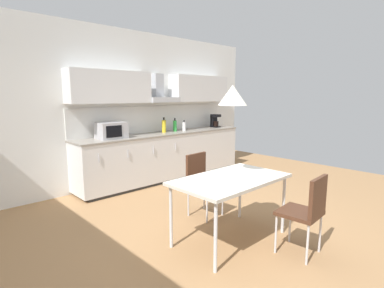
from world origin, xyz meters
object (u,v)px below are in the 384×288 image
Objects in this scene: chair_near_right at (307,207)px; microwave at (111,130)px; pendant_lamp at (233,95)px; bottle_green at (175,126)px; dining_table at (231,182)px; bottle_yellow at (164,126)px; bottle_white at (184,126)px; coffee_maker at (215,121)px; chair_far_right at (201,178)px.

microwave is at bearing 96.63° from chair_near_right.
pendant_lamp is (-0.31, 0.77, 1.15)m from chair_near_right.
pendant_lamp reaches higher than bottle_green.
microwave is 2.66m from pendant_lamp.
chair_near_right is (-1.08, -3.40, -0.52)m from bottle_green.
pendant_lamp is (0.08, -2.59, 0.60)m from microwave.
bottle_green reaches higher than chair_near_right.
dining_table is (0.08, -2.59, -0.38)m from microwave.
microwave is 2.62m from dining_table.
chair_near_right is (0.31, -0.77, -0.17)m from dining_table.
bottle_white is at bearing -7.92° from bottle_yellow.
bottle_white reaches higher than dining_table.
bottle_yellow is at bearing 67.28° from dining_table.
microwave reaches higher than bottle_white.
coffee_maker is at bearing -0.89° from bottle_yellow.
coffee_maker reaches higher than chair_far_right.
microwave is at bearing -177.62° from bottle_yellow.
coffee_maker is 4.12m from chair_near_right.
chair_far_right is (-1.29, -1.80, -0.50)m from bottle_white.
bottle_yellow is 3.54m from chair_near_right.
bottle_green is 0.31× the size of chair_near_right.
chair_far_right is at bearing 68.87° from dining_table.
pendant_lamp is (-2.59, -2.61, 0.59)m from coffee_maker.
chair_far_right is 2.72× the size of pendant_lamp.
bottle_yellow reaches higher than microwave.
bottle_green is at bearing 59.66° from chair_far_right.
bottle_yellow is 0.35× the size of chair_near_right.
bottle_green is at bearing 1.68° from microwave.
coffee_maker is at bearing 45.24° from dining_table.
coffee_maker is 1.10× the size of bottle_green.
pendant_lamp is at bearing -88.19° from microwave.
pendant_lamp reaches higher than bottle_yellow.
chair_near_right is at bearing -107.57° from bottle_green.
bottle_white is 0.26× the size of chair_far_right.
bottle_green reaches higher than bottle_white.
bottle_green is 1.22× the size of bottle_white.
bottle_white is 3.04m from dining_table.
pendant_lamp reaches higher than coffee_maker.
microwave is 0.36× the size of dining_table.
chair_near_right is at bearing -124.00° from coffee_maker.
pendant_lamp reaches higher than bottle_white.
microwave is at bearing 91.81° from pendant_lamp.
coffee_maker is at bearing 38.77° from chair_far_right.
pendant_lamp is at bearing -111.13° from chair_far_right.
bottle_green is at bearing 62.21° from pendant_lamp.
bottle_green is 2.22m from chair_far_right.
chair_far_right is at bearing 68.87° from pendant_lamp.
bottle_white is 0.17× the size of dining_table.
chair_near_right is (-0.80, -3.41, -0.54)m from bottle_yellow.
coffee_maker reaches higher than bottle_white.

